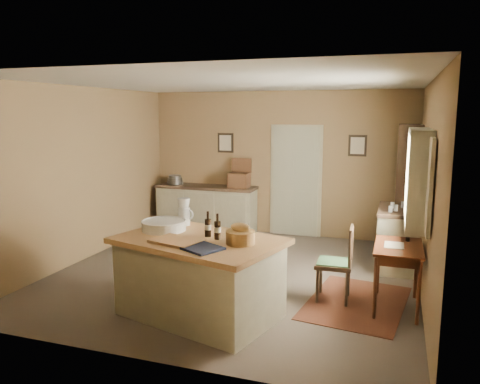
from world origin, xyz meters
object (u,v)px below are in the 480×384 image
Objects in this scene: right_cabinet at (398,238)px; desk_chair at (334,264)px; sideboard at (207,207)px; shelving_unit at (410,190)px; work_island at (199,275)px; writing_desk at (398,254)px.

desk_chair is at bearing -115.08° from right_cabinet.
desk_chair is at bearing -43.72° from sideboard.
sideboard reaches higher than right_cabinet.
sideboard is at bearing 134.19° from desk_chair.
shelving_unit is (0.89, 2.35, 0.59)m from desk_chair.
writing_desk is at bearing 38.37° from work_island.
work_island is 1.92× the size of right_cabinet.
shelving_unit is (0.16, 0.78, 0.60)m from right_cabinet.
writing_desk is 1.60m from right_cabinet.
shelving_unit reaches higher than writing_desk.
writing_desk is at bearing -89.99° from right_cabinet.
right_cabinet is at bearing 90.01° from writing_desk.
shelving_unit reaches higher than sideboard.
right_cabinet is 0.99m from shelving_unit.
work_island is 0.96× the size of shelving_unit.
right_cabinet reaches higher than writing_desk.
writing_desk is 0.95× the size of desk_chair.
right_cabinet is (3.54, -1.10, -0.02)m from sideboard.
sideboard is 3.76m from shelving_unit.
sideboard reaches higher than writing_desk.
work_island is 2.21× the size of desk_chair.
writing_desk is 2.40m from shelving_unit.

